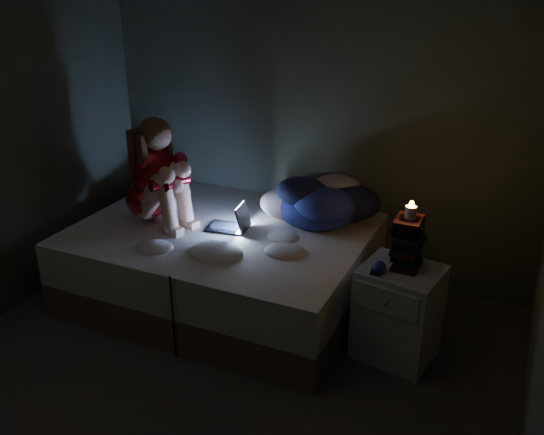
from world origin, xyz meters
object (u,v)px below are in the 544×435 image
Objects in this scene: woman at (146,168)px; nightstand at (398,312)px; bed at (223,263)px; laptop at (227,216)px; phone at (379,272)px; candle at (411,211)px.

woman is 1.29× the size of nightstand.
woman is at bearing -173.30° from nightstand.
bed is 0.40m from laptop.
phone reaches higher than nightstand.
woman reaches higher than nightstand.
candle reaches higher than laptop.
bed is 15.29× the size of phone.
nightstand is 4.62× the size of phone.
laptop is at bearing 21.41° from woman.
woman is at bearing 179.47° from laptop.
bed is 2.56× the size of woman.
woman reaches higher than candle.
candle is (2.00, -0.05, 0.02)m from woman.
laptop is at bearing 13.55° from bed.
laptop is 2.18× the size of phone.
nightstand is at bearing -99.06° from candle.
woman is at bearing -172.60° from bed.
phone is (1.25, -0.30, -0.04)m from laptop.
nightstand is 0.71m from candle.
laptop is (0.63, 0.09, -0.31)m from woman.
nightstand is at bearing 29.12° from phone.
nightstand is at bearing -7.29° from bed.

